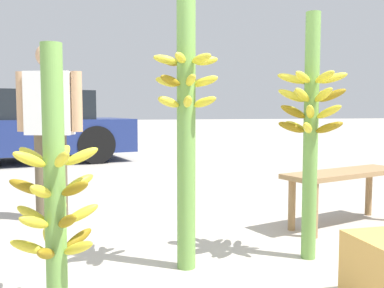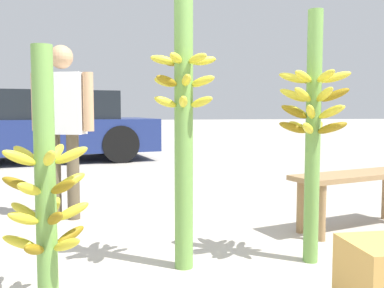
% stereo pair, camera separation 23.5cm
% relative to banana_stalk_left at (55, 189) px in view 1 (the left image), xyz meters
% --- Properties ---
extents(banana_stalk_left, '(0.43, 0.43, 1.30)m').
position_rel_banana_stalk_left_xyz_m(banana_stalk_left, '(0.00, 0.00, 0.00)').
color(banana_stalk_left, '#6B9E47').
rests_on(banana_stalk_left, ground_plane).
extents(banana_stalk_center, '(0.41, 0.41, 1.73)m').
position_rel_banana_stalk_left_xyz_m(banana_stalk_center, '(0.75, 0.44, 0.32)').
color(banana_stalk_center, '#6B9E47').
rests_on(banana_stalk_center, ground_plane).
extents(banana_stalk_right, '(0.45, 0.46, 1.62)m').
position_rel_banana_stalk_left_xyz_m(banana_stalk_right, '(1.58, 0.42, 0.29)').
color(banana_stalk_right, '#6B9E47').
rests_on(banana_stalk_right, ground_plane).
extents(vendor_person, '(0.59, 0.29, 1.56)m').
position_rel_banana_stalk_left_xyz_m(vendor_person, '(-0.16, 1.81, 0.32)').
color(vendor_person, brown).
rests_on(vendor_person, ground_plane).
extents(market_bench, '(1.25, 0.68, 0.47)m').
position_rel_banana_stalk_left_xyz_m(market_bench, '(2.28, 1.09, -0.23)').
color(market_bench, '#99754C').
rests_on(market_bench, ground_plane).
extents(parked_car, '(4.44, 2.72, 1.34)m').
position_rel_banana_stalk_left_xyz_m(parked_car, '(-1.09, 6.45, 0.05)').
color(parked_car, navy).
rests_on(parked_car, ground_plane).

